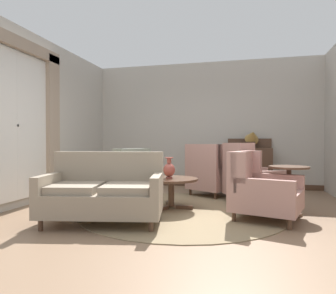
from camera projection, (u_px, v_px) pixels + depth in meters
name	position (u px, v px, depth m)	size (l,w,h in m)	color
ground	(178.00, 216.00, 4.47)	(8.58, 8.58, 0.00)	#896B51
wall_back	(204.00, 125.00, 7.42)	(5.60, 0.08, 3.02)	#BCB7AD
wall_left	(53.00, 121.00, 5.99)	(0.08, 4.29, 3.02)	#BCB7AD
baseboard_back	(204.00, 184.00, 7.39)	(5.44, 0.03, 0.12)	#4C3323
area_rug	(182.00, 211.00, 4.76)	(3.19, 3.19, 0.01)	#847051
window_with_curtains	(18.00, 116.00, 4.93)	(0.12, 2.09, 2.70)	silver
coffee_table	(171.00, 184.00, 4.92)	(0.86, 0.86, 0.50)	#4C3323
porcelain_vase	(169.00, 169.00, 4.90)	(0.19, 0.19, 0.34)	brown
settee	(104.00, 193.00, 4.08)	(1.69, 1.14, 0.94)	gray
armchair_back_corner	(125.00, 176.00, 5.86)	(1.07, 1.04, 0.96)	gray
armchair_far_left	(261.00, 190.00, 4.27)	(1.08, 1.08, 0.95)	tan
armchair_near_sideboard	(249.00, 179.00, 5.31)	(1.11, 1.06, 1.07)	tan
armchair_beside_settee	(210.00, 174.00, 6.11)	(1.09, 1.12, 1.04)	tan
side_table	(289.00, 185.00, 4.51)	(0.58, 0.58, 0.72)	#4C3323
sideboard	(249.00, 166.00, 6.89)	(0.98, 0.39, 1.16)	#4C3323
gramophone	(252.00, 138.00, 6.79)	(0.36, 0.44, 0.48)	#4C3323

